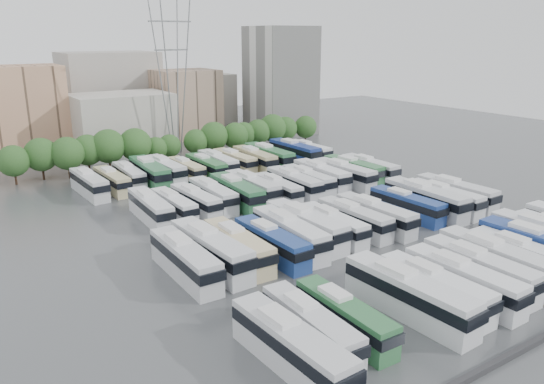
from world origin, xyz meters
TOP-DOWN VIEW (x-y plane):
  - ground at (0.00, 0.00)m, footprint 220.00×220.00m
  - tree_line at (-1.08, 42.11)m, footprint 65.96×7.29m
  - city_buildings at (-7.46, 71.86)m, footprint 102.00×35.00m
  - apartment_tower at (34.00, 58.00)m, footprint 14.00×14.00m
  - electricity_pylon at (2.00, 50.00)m, footprint 9.00×6.91m
  - bus_r0_s0 at (-21.49, -24.68)m, footprint 3.24×12.64m
  - bus_r0_s1 at (-18.34, -22.95)m, footprint 2.84×11.38m
  - bus_r0_s2 at (-15.00, -23.24)m, footprint 2.58×11.01m
  - bus_r0_s4 at (-8.26, -24.05)m, footprint 3.54×13.56m
  - bus_r0_s5 at (-4.89, -24.12)m, footprint 2.79×11.88m
  - bus_r0_s6 at (-1.60, -24.63)m, footprint 2.93×12.37m
  - bus_r0_s7 at (1.82, -23.96)m, footprint 2.72×12.33m
  - bus_r0_s8 at (5.05, -23.58)m, footprint 2.96×12.89m
  - bus_r0_s9 at (8.28, -24.65)m, footprint 2.73×12.09m
  - bus_r0_s10 at (11.43, -24.51)m, footprint 3.61×13.67m
  - bus_r1_s0 at (-21.48, -5.89)m, footprint 2.91×12.74m
  - bus_r1_s1 at (-18.19, -5.24)m, footprint 3.54×13.59m
  - bus_r1_s2 at (-15.02, -5.60)m, footprint 2.86×12.19m
  - bus_r1_s3 at (-11.37, -6.68)m, footprint 2.85×11.95m
  - bus_r1_s4 at (-8.24, -5.78)m, footprint 3.35×12.98m
  - bus_r1_s5 at (-5.14, -4.79)m, footprint 3.19×13.17m
  - bus_r1_s6 at (-1.73, -5.75)m, footprint 2.65×11.26m
  - bus_r1_s7 at (1.78, -5.69)m, footprint 2.90×11.73m
  - bus_r1_s8 at (4.88, -6.26)m, footprint 3.22×12.32m
  - bus_r1_s10 at (11.50, -5.50)m, footprint 3.02×11.71m
  - bus_r1_s11 at (15.09, -5.57)m, footprint 3.20×13.54m
  - bus_r1_s12 at (18.21, -6.29)m, footprint 2.78×12.12m
  - bus_r1_s13 at (21.42, -5.76)m, footprint 3.19×12.83m
  - bus_r2_s1 at (-18.09, 12.52)m, footprint 3.04×12.03m
  - bus_r2_s2 at (-14.88, 12.25)m, footprint 2.61×10.83m
  - bus_r2_s3 at (-11.54, 12.38)m, footprint 2.96×11.22m
  - bus_r2_s4 at (-8.37, 13.29)m, footprint 2.79×11.76m
  - bus_r2_s5 at (-5.11, 12.08)m, footprint 3.36×12.99m
  - bus_r2_s6 at (-1.73, 13.19)m, footprint 2.77×12.36m
  - bus_r2_s7 at (1.53, 11.19)m, footprint 2.75×11.00m
  - bus_r2_s8 at (4.98, 11.69)m, footprint 2.85×12.17m
  - bus_r2_s9 at (8.06, 12.18)m, footprint 2.66×11.65m
  - bus_r2_s10 at (11.42, 13.01)m, footprint 3.14×12.65m
  - bus_r2_s11 at (15.03, 11.57)m, footprint 3.42×12.84m
  - bus_r2_s12 at (18.36, 12.92)m, footprint 3.33×12.56m
  - bus_r2_s13 at (21.47, 12.30)m, footprint 2.68×12.16m
  - bus_r3_s0 at (-21.67, 29.21)m, footprint 3.14×12.03m
  - bus_r3_s1 at (-18.05, 29.42)m, footprint 2.92×11.22m
  - bus_r3_s2 at (-14.68, 31.02)m, footprint 2.65×11.19m
  - bus_r3_s3 at (-11.59, 29.89)m, footprint 3.43×13.48m
  - bus_r3_s4 at (-8.41, 30.92)m, footprint 2.99×12.38m
  - bus_r3_s5 at (-4.94, 29.91)m, footprint 2.64×10.84m
  - bus_r3_s6 at (-1.52, 29.09)m, footprint 2.68×11.74m
  - bus_r3_s7 at (1.46, 30.35)m, footprint 2.88×11.97m
  - bus_r3_s8 at (4.93, 30.31)m, footprint 3.06×11.78m
  - bus_r3_s9 at (8.44, 29.04)m, footprint 3.08×12.58m
  - bus_r3_s10 at (11.52, 28.94)m, footprint 3.11×13.42m
  - bus_r3_s12 at (18.10, 29.84)m, footprint 3.41×13.37m
  - bus_r3_s13 at (21.38, 29.60)m, footprint 2.99×11.78m

SIDE VIEW (x-z plane):
  - ground at x=0.00m, z-range 0.00..0.00m
  - bus_r2_s2 at x=-14.88m, z-range -0.03..3.35m
  - bus_r3_s5 at x=-4.94m, z-range -0.03..3.35m
  - bus_r2_s7 at x=1.53m, z-range -0.03..3.40m
  - bus_r0_s2 at x=-15.00m, z-range -0.03..3.41m
  - bus_r2_s3 at x=-11.54m, z-range -0.03..3.46m
  - bus_r3_s1 at x=-18.05m, z-range -0.03..3.46m
  - bus_r3_s2 at x=-14.68m, z-range -0.03..3.46m
  - bus_r1_s6 at x=-1.73m, z-range -0.03..3.49m
  - bus_r0_s1 at x=-18.34m, z-range -0.03..3.52m
  - bus_r1_s10 at x=11.50m, z-range -0.03..3.61m
  - bus_r2_s9 at x=8.06m, z-range -0.03..3.61m
  - bus_r1_s7 at x=1.78m, z-range -0.03..3.62m
  - bus_r3_s8 at x=4.93m, z-range -0.03..3.63m
  - bus_r3_s13 at x=21.38m, z-range -0.03..3.64m
  - bus_r3_s6 at x=-1.52m, z-range -0.03..3.64m
  - bus_r2_s4 at x=-8.37m, z-range -0.03..3.64m
  - bus_r0_s5 at x=-4.89m, z-range -0.03..3.68m
  - bus_r1_s3 at x=-11.37m, z-range -0.03..3.70m
  - bus_r3_s7 at x=1.46m, z-range -0.03..3.70m
  - bus_r3_s0 at x=-21.67m, z-range -0.03..3.71m
  - bus_r2_s1 at x=-18.09m, z-range -0.03..3.71m
  - bus_r0_s9 at x=8.28m, z-range -0.03..3.75m
  - bus_r1_s12 at x=18.21m, z-range -0.03..3.76m
  - bus_r2_s8 at x=4.98m, z-range -0.03..3.77m
  - bus_r2_s13 at x=21.47m, z-range -0.03..3.78m
  - bus_r1_s2 at x=-15.02m, z-range -0.03..3.78m
  - bus_r1_s8 at x=4.88m, z-range -0.03..3.80m
  - bus_r3_s4 at x=-8.41m, z-range -0.04..3.83m
  - bus_r0_s6 at x=-1.60m, z-range -0.04..3.83m
  - bus_r0_s7 at x=1.82m, z-range -0.04..3.83m
  - bus_r2_s6 at x=-1.73m, z-range -0.04..3.84m
  - bus_r2_s12 at x=18.36m, z-range -0.04..3.87m
  - bus_r3_s9 at x=8.44m, z-range -0.04..3.89m
  - bus_r0_s0 at x=-21.49m, z-range -0.04..3.90m
  - bus_r2_s10 at x=11.42m, z-range -0.04..3.91m
  - bus_r1_s0 at x=-21.48m, z-range -0.04..3.95m
  - bus_r2_s11 at x=15.03m, z-range -0.04..3.95m
  - bus_r1_s13 at x=21.42m, z-range -0.04..3.96m
  - bus_r0_s8 at x=5.05m, z-range -0.04..4.00m
  - bus_r1_s4 at x=-8.24m, z-range -0.04..4.00m
  - bus_r2_s5 at x=-5.11m, z-range -0.04..4.00m
  - bus_r1_s5 at x=-5.14m, z-range -0.04..4.07m
  - bus_r3_s12 at x=18.10m, z-range -0.04..4.12m
  - bus_r3_s10 at x=11.52m, z-range -0.04..4.16m
  - bus_r3_s3 at x=-11.59m, z-range -0.04..4.16m
  - bus_r0_s4 at x=-8.26m, z-range -0.04..4.18m
  - bus_r1_s1 at x=-18.19m, z-range -0.04..4.19m
  - bus_r1_s11 at x=15.09m, z-range -0.04..4.19m
  - bus_r0_s10 at x=11.43m, z-range -0.04..4.21m
  - tree_line at x=-1.08m, z-range 0.33..8.16m
  - city_buildings at x=-7.46m, z-range -2.13..17.87m
  - apartment_tower at x=34.00m, z-range 0.00..26.00m
  - electricity_pylon at x=2.00m, z-range 1.75..35.57m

